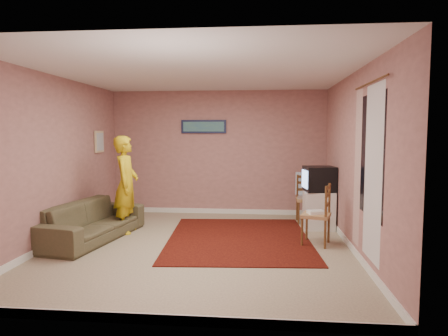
# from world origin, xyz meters

# --- Properties ---
(ground) EXTENTS (5.00, 5.00, 0.00)m
(ground) POSITION_xyz_m (0.00, 0.00, 0.00)
(ground) COLOR tan
(ground) RESTS_ON ground
(wall_back) EXTENTS (4.50, 0.02, 2.60)m
(wall_back) POSITION_xyz_m (0.00, 2.50, 1.30)
(wall_back) COLOR #B07873
(wall_back) RESTS_ON ground
(wall_front) EXTENTS (4.50, 0.02, 2.60)m
(wall_front) POSITION_xyz_m (0.00, -2.50, 1.30)
(wall_front) COLOR #B07873
(wall_front) RESTS_ON ground
(wall_left) EXTENTS (0.02, 5.00, 2.60)m
(wall_left) POSITION_xyz_m (-2.25, 0.00, 1.30)
(wall_left) COLOR #B07873
(wall_left) RESTS_ON ground
(wall_right) EXTENTS (0.02, 5.00, 2.60)m
(wall_right) POSITION_xyz_m (2.25, 0.00, 1.30)
(wall_right) COLOR #B07873
(wall_right) RESTS_ON ground
(ceiling) EXTENTS (4.50, 5.00, 0.02)m
(ceiling) POSITION_xyz_m (0.00, 0.00, 2.60)
(ceiling) COLOR white
(ceiling) RESTS_ON wall_back
(baseboard_back) EXTENTS (4.50, 0.02, 0.10)m
(baseboard_back) POSITION_xyz_m (0.00, 2.49, 0.05)
(baseboard_back) COLOR white
(baseboard_back) RESTS_ON ground
(baseboard_front) EXTENTS (4.50, 0.02, 0.10)m
(baseboard_front) POSITION_xyz_m (0.00, -2.49, 0.05)
(baseboard_front) COLOR white
(baseboard_front) RESTS_ON ground
(baseboard_left) EXTENTS (0.02, 5.00, 0.10)m
(baseboard_left) POSITION_xyz_m (-2.24, 0.00, 0.05)
(baseboard_left) COLOR white
(baseboard_left) RESTS_ON ground
(baseboard_right) EXTENTS (0.02, 5.00, 0.10)m
(baseboard_right) POSITION_xyz_m (2.24, 0.00, 0.05)
(baseboard_right) COLOR white
(baseboard_right) RESTS_ON ground
(window) EXTENTS (0.01, 1.10, 1.50)m
(window) POSITION_xyz_m (2.24, -0.90, 1.45)
(window) COLOR black
(window) RESTS_ON wall_right
(curtain_sheer) EXTENTS (0.01, 0.75, 2.10)m
(curtain_sheer) POSITION_xyz_m (2.23, -1.05, 1.25)
(curtain_sheer) COLOR white
(curtain_sheer) RESTS_ON wall_right
(curtain_floral) EXTENTS (0.01, 0.35, 2.10)m
(curtain_floral) POSITION_xyz_m (2.21, -0.35, 1.25)
(curtain_floral) COLOR beige
(curtain_floral) RESTS_ON wall_right
(curtain_rod) EXTENTS (0.02, 1.40, 0.02)m
(curtain_rod) POSITION_xyz_m (2.20, -0.90, 2.32)
(curtain_rod) COLOR brown
(curtain_rod) RESTS_ON wall_right
(picture_back) EXTENTS (0.95, 0.04, 0.28)m
(picture_back) POSITION_xyz_m (-0.30, 2.47, 1.85)
(picture_back) COLOR #151B3C
(picture_back) RESTS_ON wall_back
(picture_left) EXTENTS (0.04, 0.38, 0.42)m
(picture_left) POSITION_xyz_m (-2.22, 1.60, 1.55)
(picture_left) COLOR beige
(picture_left) RESTS_ON wall_left
(area_rug) EXTENTS (2.44, 2.97, 0.02)m
(area_rug) POSITION_xyz_m (0.56, 0.49, 0.01)
(area_rug) COLOR black
(area_rug) RESTS_ON ground
(tv_cabinet) EXTENTS (0.53, 0.48, 0.68)m
(tv_cabinet) POSITION_xyz_m (1.95, 1.32, 0.34)
(tv_cabinet) COLOR silver
(tv_cabinet) RESTS_ON ground
(crt_tv) EXTENTS (0.58, 0.53, 0.45)m
(crt_tv) POSITION_xyz_m (1.94, 1.32, 0.90)
(crt_tv) COLOR black
(crt_tv) RESTS_ON tv_cabinet
(chair_a) EXTENTS (0.41, 0.39, 0.49)m
(chair_a) POSITION_xyz_m (1.80, 1.81, 0.55)
(chair_a) COLOR #A48050
(chair_a) RESTS_ON ground
(dvd_player) EXTENTS (0.39, 0.33, 0.06)m
(dvd_player) POSITION_xyz_m (1.80, 1.81, 0.49)
(dvd_player) COLOR #A9A9AD
(dvd_player) RESTS_ON chair_a
(blue_throw) EXTENTS (0.42, 0.05, 0.44)m
(blue_throw) POSITION_xyz_m (1.80, 2.00, 0.73)
(blue_throw) COLOR #8CBDE6
(blue_throw) RESTS_ON chair_a
(chair_b) EXTENTS (0.51, 0.53, 0.51)m
(chair_b) POSITION_xyz_m (1.76, 0.28, 0.58)
(chair_b) COLOR #A48050
(chair_b) RESTS_ON ground
(game_console) EXTENTS (0.28, 0.23, 0.05)m
(game_console) POSITION_xyz_m (1.76, 0.28, 0.51)
(game_console) COLOR white
(game_console) RESTS_ON chair_b
(sofa) EXTENTS (1.16, 2.20, 0.61)m
(sofa) POSITION_xyz_m (-1.80, 0.22, 0.30)
(sofa) COLOR #4E442F
(sofa) RESTS_ON ground
(person) EXTENTS (0.46, 0.65, 1.67)m
(person) POSITION_xyz_m (-1.40, 0.74, 0.84)
(person) COLOR gold
(person) RESTS_ON ground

